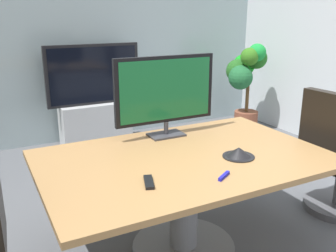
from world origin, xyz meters
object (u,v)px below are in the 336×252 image
Objects in this scene: office_chair_right at (335,164)px; remote_control at (149,182)px; tv_monitor at (166,92)px; wall_display_unit at (95,112)px; potted_plant at (245,76)px; conference_phone at (239,153)px; conference_table at (184,179)px.

office_chair_right reaches higher than remote_control.
tv_monitor is 0.64× the size of wall_display_unit.
wall_display_unit reaches higher than potted_plant.
potted_plant is (0.82, 2.25, 0.35)m from office_chair_right.
potted_plant is at bearing -22.64° from office_chair_right.
office_chair_right is at bearing 2.66° from conference_phone.
conference_table is 1.54× the size of potted_plant.
conference_phone is at bearing 90.04° from office_chair_right.
remote_control is (-2.62, -2.39, -0.07)m from potted_plant.
potted_plant is 3.55m from remote_control.
remote_control is at bearing -123.43° from tv_monitor.
wall_display_unit is at bearing 87.34° from conference_table.
tv_monitor reaches higher than wall_display_unit.
conference_phone is 0.73m from remote_control.
conference_phone is (0.20, -2.73, 0.32)m from wall_display_unit.
remote_control is at bearing -137.54° from potted_plant.
conference_table is 1.80× the size of office_chair_right.
office_chair_right is 1.30× the size of tv_monitor.
conference_phone is at bearing -70.40° from tv_monitor.
remote_control is (-0.40, -0.28, 0.18)m from conference_table.
tv_monitor is 4.94× the size of remote_control.
tv_monitor is at bearing 62.81° from office_chair_right.
conference_phone is 1.29× the size of remote_control.
wall_display_unit is at bearing 94.25° from conference_phone.
conference_table is at bearing -100.98° from tv_monitor.
tv_monitor is at bearing -142.16° from potted_plant.
conference_phone is at bearing -85.75° from wall_display_unit.
tv_monitor reaches higher than remote_control.
office_chair_right is (1.40, -0.13, -0.10)m from conference_table.
potted_plant reaches higher than conference_table.
tv_monitor is 0.66× the size of potted_plant.
conference_table is at bearing 150.23° from conference_phone.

